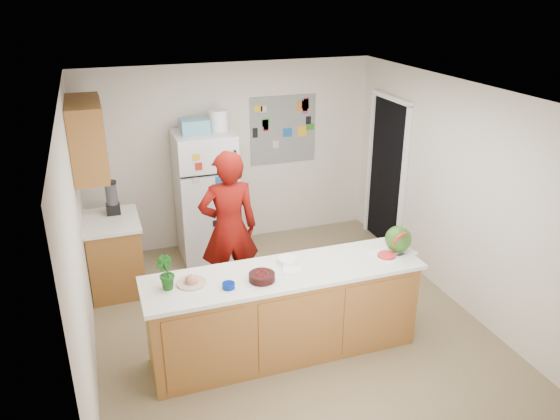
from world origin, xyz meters
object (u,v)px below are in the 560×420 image
object	(u,v)px
watermelon	(398,239)
person	(229,229)
refrigerator	(206,196)
cherry_bowl	(262,277)

from	to	relation	value
watermelon	person	bearing A→B (deg)	142.66
refrigerator	watermelon	distance (m)	2.80
person	watermelon	xyz separation A→B (m)	(1.47, -1.12, 0.16)
refrigerator	person	world-z (taller)	person
watermelon	cherry_bowl	distance (m)	1.47
watermelon	cherry_bowl	size ratio (longest dim) A/B	1.10
refrigerator	person	size ratio (longest dim) A/B	0.94
refrigerator	person	distance (m)	1.26
watermelon	refrigerator	bearing A→B (deg)	121.56
person	watermelon	distance (m)	1.85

